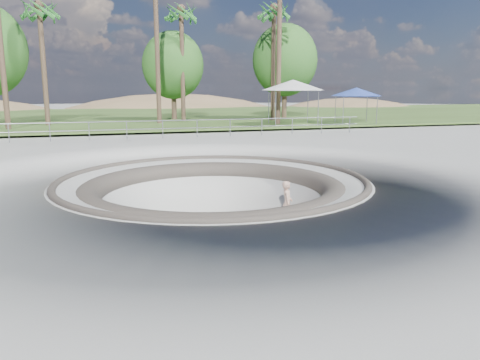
% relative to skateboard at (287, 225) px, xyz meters
% --- Properties ---
extents(ground, '(180.00, 180.00, 0.00)m').
position_rel_skateboard_xyz_m(ground, '(-2.70, -0.04, 1.83)').
color(ground, '#A7A6A1').
rests_on(ground, ground).
extents(skate_bowl, '(14.00, 14.00, 4.10)m').
position_rel_skateboard_xyz_m(skate_bowl, '(-2.70, -0.04, 0.00)').
color(skate_bowl, '#A7A6A1').
rests_on(skate_bowl, ground).
extents(grass_strip, '(180.00, 36.00, 0.12)m').
position_rel_skateboard_xyz_m(grass_strip, '(-2.70, 33.96, 2.05)').
color(grass_strip, '#384F1F').
rests_on(grass_strip, ground).
extents(distant_hills, '(103.20, 45.00, 28.60)m').
position_rel_skateboard_xyz_m(distant_hills, '(1.08, 57.13, -5.19)').
color(distant_hills, brown).
rests_on(distant_hills, ground).
extents(safety_railing, '(25.00, 0.06, 1.03)m').
position_rel_skateboard_xyz_m(safety_railing, '(-2.70, 11.96, 2.52)').
color(safety_railing, gray).
rests_on(safety_railing, ground).
extents(skateboard, '(0.84, 0.33, 0.09)m').
position_rel_skateboard_xyz_m(skateboard, '(0.00, 0.00, 0.00)').
color(skateboard, '#935F3B').
rests_on(skateboard, ground).
extents(skater, '(0.56, 0.68, 1.59)m').
position_rel_skateboard_xyz_m(skater, '(0.00, -0.00, 0.82)').
color(skater, tan).
rests_on(skater, skateboard).
extents(canopy_white, '(6.48, 6.48, 3.34)m').
position_rel_skateboard_xyz_m(canopy_white, '(7.88, 17.96, 5.04)').
color(canopy_white, gray).
rests_on(canopy_white, ground).
extents(canopy_blue, '(5.27, 5.27, 2.76)m').
position_rel_skateboard_xyz_m(canopy_blue, '(13.24, 17.96, 4.53)').
color(canopy_blue, gray).
rests_on(canopy_blue, ground).
extents(palm_b, '(2.60, 2.60, 9.43)m').
position_rel_skateboard_xyz_m(palm_b, '(-9.75, 22.78, 10.12)').
color(palm_b, brown).
rests_on(palm_b, ground).
extents(palm_d, '(2.60, 2.60, 9.93)m').
position_rel_skateboard_xyz_m(palm_d, '(0.77, 24.53, 10.58)').
color(palm_d, brown).
rests_on(palm_d, ground).
extents(palm_f, '(2.60, 2.60, 10.13)m').
position_rel_skateboard_xyz_m(palm_f, '(8.18, 22.91, 10.76)').
color(palm_f, brown).
rests_on(palm_f, ground).
extents(bushy_tree_mid, '(5.32, 4.83, 7.67)m').
position_rel_skateboard_xyz_m(bushy_tree_mid, '(0.33, 26.66, 6.76)').
color(bushy_tree_mid, brown).
rests_on(bushy_tree_mid, ground).
extents(bushy_tree_right, '(5.89, 5.36, 8.50)m').
position_rel_skateboard_xyz_m(bushy_tree_right, '(10.24, 25.33, 7.27)').
color(bushy_tree_right, brown).
rests_on(bushy_tree_right, ground).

